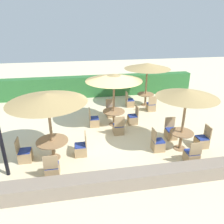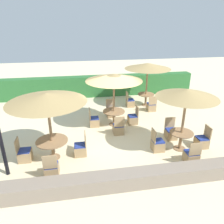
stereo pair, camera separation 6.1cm
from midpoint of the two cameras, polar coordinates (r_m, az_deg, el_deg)
name	(u,v)px [view 2 (the right image)]	position (r m, az deg, el deg)	size (l,w,h in m)	color
ground_plane	(114,135)	(9.99, 0.76, -6.08)	(40.00, 40.00, 0.00)	beige
hedge_row	(99,86)	(15.05, -3.25, 6.83)	(13.00, 0.70, 1.39)	#2D6B33
stone_border	(133,179)	(7.18, 5.80, -16.96)	(10.00, 0.56, 0.50)	gray
parasol_back_right	(148,66)	(12.98, 9.47, 11.76)	(2.68, 2.68, 2.58)	#93704C
round_table_back_right	(146,97)	(13.45, 8.97, 4.00)	(0.99, 0.99, 0.72)	#93704C
patio_chair_back_right_south	(151,106)	(12.75, 10.35, 1.43)	(0.46, 0.46, 0.93)	tan
patio_chair_back_right_west	(130,102)	(13.22, 4.83, 2.52)	(0.46, 0.46, 0.93)	tan
parasol_center	(114,77)	(10.15, 0.69, 9.00)	(2.66, 2.66, 2.58)	#93704C
round_table_center	(114,114)	(10.73, 0.65, -0.49)	(1.08, 1.08, 0.74)	#93704C
patio_chair_center_west	(94,121)	(10.76, -4.57, -2.38)	(0.46, 0.46, 0.93)	tan
patio_chair_center_east	(133,119)	(11.03, 5.68, -1.76)	(0.46, 0.46, 0.93)	tan
patio_chair_center_north	(111,112)	(11.81, -0.17, 0.06)	(0.46, 0.46, 0.93)	tan
patio_chair_center_south	(118,129)	(10.01, 1.86, -4.33)	(0.46, 0.46, 0.93)	tan
parasol_front_right	(187,94)	(8.48, 19.20, 4.56)	(2.30, 2.30, 2.53)	#93704C
round_table_front_right	(181,137)	(9.17, 17.76, -6.12)	(0.92, 0.92, 0.76)	#93704C
patio_chair_front_right_north	(171,133)	(9.98, 15.26, -5.31)	(0.46, 0.46, 0.93)	tan
patio_chair_front_right_east	(202,141)	(9.74, 22.61, -7.09)	(0.46, 0.46, 0.93)	tan
patio_chair_front_right_west	(157,144)	(8.98, 11.97, -8.30)	(0.46, 0.46, 0.93)	tan
patio_chair_front_right_south	(191,156)	(8.61, 20.21, -10.82)	(0.46, 0.46, 0.93)	tan
parasol_front_left	(47,98)	(7.72, -16.50, 3.56)	(2.74, 2.74, 2.58)	#93704C
round_table_front_left	(52,144)	(8.46, -15.14, -8.03)	(1.17, 1.17, 0.75)	#93704C
patio_chair_front_left_south	(52,169)	(7.74, -15.25, -14.28)	(0.46, 0.46, 0.93)	tan
patio_chair_front_left_west	(24,154)	(8.81, -21.72, -10.23)	(0.46, 0.46, 0.93)	tan
patio_chair_front_left_east	(81,149)	(8.61, -7.97, -9.49)	(0.46, 0.46, 0.93)	tan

